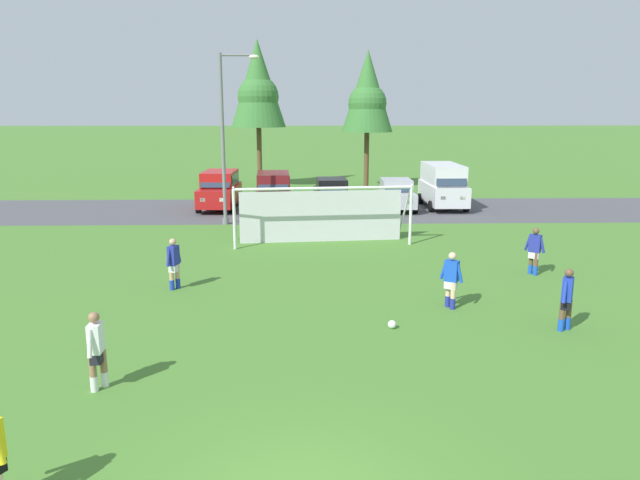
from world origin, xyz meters
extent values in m
plane|color=#477A2D|center=(0.00, 15.00, 0.00)|extent=(400.00, 400.00, 0.00)
cube|color=#4C4C51|center=(0.00, 25.32, 0.00)|extent=(52.00, 8.40, 0.01)
sphere|color=white|center=(2.34, 6.90, 0.11)|extent=(0.22, 0.22, 0.22)
sphere|color=black|center=(2.34, 6.90, 0.12)|extent=(0.08, 0.08, 0.08)
sphere|color=red|center=(2.40, 6.90, 0.11)|extent=(0.07, 0.07, 0.07)
cylinder|color=white|center=(4.53, 16.57, 1.22)|extent=(0.12, 0.12, 2.44)
cylinder|color=white|center=(-2.76, 15.91, 1.22)|extent=(0.12, 0.12, 2.44)
cylinder|color=white|center=(0.89, 16.24, 2.44)|extent=(7.30, 0.78, 0.12)
cylinder|color=white|center=(4.45, 17.46, 1.34)|extent=(0.26, 1.94, 2.46)
cylinder|color=white|center=(-2.84, 16.80, 1.34)|extent=(0.26, 1.94, 2.46)
cube|color=silver|center=(0.79, 17.23, 1.10)|extent=(6.93, 0.67, 2.20)
cylinder|color=beige|center=(4.28, 8.36, 0.40)|extent=(0.14, 0.14, 0.80)
cylinder|color=beige|center=(4.19, 8.58, 0.40)|extent=(0.14, 0.14, 0.80)
cylinder|color=#232D99|center=(4.28, 8.36, 0.16)|extent=(0.15, 0.15, 0.32)
cylinder|color=#232D99|center=(4.19, 8.58, 0.16)|extent=(0.15, 0.15, 0.32)
cube|color=silver|center=(4.24, 8.47, 0.72)|extent=(0.40, 0.37, 0.28)
cube|color=blue|center=(4.24, 8.47, 1.10)|extent=(0.45, 0.41, 0.60)
sphere|color=beige|center=(4.24, 8.47, 1.53)|extent=(0.22, 0.22, 0.22)
cylinder|color=blue|center=(4.42, 8.29, 1.08)|extent=(0.24, 0.20, 0.55)
cylinder|color=blue|center=(4.06, 8.64, 1.08)|extent=(0.24, 0.20, 0.55)
cylinder|color=#936B4C|center=(-4.03, 3.83, 0.40)|extent=(0.14, 0.14, 0.80)
cylinder|color=#936B4C|center=(-4.17, 3.63, 0.40)|extent=(0.14, 0.14, 0.80)
cylinder|color=white|center=(-4.03, 3.83, 0.16)|extent=(0.15, 0.15, 0.32)
cylinder|color=white|center=(-4.17, 3.63, 0.16)|extent=(0.15, 0.15, 0.32)
cube|color=black|center=(-4.10, 3.73, 0.72)|extent=(0.23, 0.35, 0.28)
cube|color=white|center=(-4.10, 3.73, 1.10)|extent=(0.25, 0.39, 0.60)
sphere|color=#936B4C|center=(-4.10, 3.73, 1.53)|extent=(0.22, 0.22, 0.22)
cylinder|color=white|center=(-4.07, 3.98, 1.08)|extent=(0.10, 0.23, 0.55)
cylinder|color=white|center=(-4.13, 3.48, 1.08)|extent=(0.10, 0.23, 0.55)
cylinder|color=brown|center=(6.65, 6.62, 0.40)|extent=(0.14, 0.14, 0.80)
cylinder|color=brown|center=(6.86, 6.72, 0.40)|extent=(0.14, 0.14, 0.80)
cylinder|color=blue|center=(6.65, 6.62, 0.16)|extent=(0.15, 0.15, 0.32)
cylinder|color=blue|center=(6.86, 6.72, 0.16)|extent=(0.15, 0.15, 0.32)
cube|color=black|center=(6.75, 6.67, 0.72)|extent=(0.36, 0.40, 0.28)
cube|color=#1E38B7|center=(6.75, 6.67, 1.10)|extent=(0.40, 0.45, 0.60)
sphere|color=brown|center=(6.75, 6.67, 1.53)|extent=(0.22, 0.22, 0.22)
cylinder|color=#1E38B7|center=(6.59, 6.48, 1.08)|extent=(0.19, 0.24, 0.55)
cylinder|color=#1E38B7|center=(6.91, 6.87, 1.08)|extent=(0.19, 0.24, 0.55)
cylinder|color=brown|center=(8.00, 11.74, 0.40)|extent=(0.14, 0.14, 0.80)
cylinder|color=brown|center=(7.91, 11.96, 0.40)|extent=(0.14, 0.14, 0.80)
cylinder|color=blue|center=(8.00, 11.74, 0.16)|extent=(0.15, 0.15, 0.32)
cylinder|color=blue|center=(7.91, 11.96, 0.16)|extent=(0.15, 0.15, 0.32)
cube|color=silver|center=(7.95, 11.85, 0.72)|extent=(0.40, 0.38, 0.28)
cube|color=#232D99|center=(7.95, 11.85, 1.10)|extent=(0.45, 0.42, 0.60)
sphere|color=brown|center=(7.95, 11.85, 1.53)|extent=(0.22, 0.22, 0.22)
cylinder|color=#232D99|center=(8.13, 11.67, 1.08)|extent=(0.24, 0.21, 0.55)
cylinder|color=#232D99|center=(7.78, 12.03, 1.08)|extent=(0.24, 0.21, 0.55)
cylinder|color=tan|center=(-3.96, 10.58, 0.40)|extent=(0.14, 0.14, 0.80)
cylinder|color=tan|center=(-4.11, 10.41, 0.40)|extent=(0.14, 0.14, 0.80)
cylinder|color=#1E38B7|center=(-3.96, 10.58, 0.16)|extent=(0.15, 0.15, 0.32)
cylinder|color=#1E38B7|center=(-4.11, 10.41, 0.16)|extent=(0.15, 0.15, 0.32)
cube|color=silver|center=(-4.03, 10.49, 0.72)|extent=(0.31, 0.39, 0.28)
cube|color=#232D99|center=(-4.03, 10.49, 1.10)|extent=(0.34, 0.43, 0.60)
sphere|color=tan|center=(-4.03, 10.49, 1.53)|extent=(0.22, 0.22, 0.22)
cylinder|color=#232D99|center=(-3.93, 10.72, 1.08)|extent=(0.15, 0.25, 0.55)
cylinder|color=#232D99|center=(-4.14, 10.26, 1.08)|extent=(0.15, 0.25, 0.55)
cube|color=red|center=(-4.76, 25.89, 0.82)|extent=(2.05, 4.66, 1.00)
cube|color=red|center=(-4.76, 26.09, 1.74)|extent=(1.85, 3.06, 0.84)
cube|color=#28384C|center=(-4.80, 24.67, 1.72)|extent=(1.63, 0.43, 0.71)
cube|color=#28384C|center=(-3.87, 26.06, 1.74)|extent=(0.12, 2.55, 0.59)
cube|color=white|center=(-4.32, 23.62, 0.87)|extent=(0.28, 0.09, 0.20)
cube|color=white|center=(-5.36, 23.65, 0.87)|extent=(0.28, 0.09, 0.20)
cube|color=#B21414|center=(-4.16, 28.13, 0.87)|extent=(0.28, 0.09, 0.20)
cube|color=#B21414|center=(-5.21, 28.17, 0.87)|extent=(0.28, 0.09, 0.20)
cylinder|color=black|center=(-3.86, 24.44, 0.32)|extent=(0.26, 0.65, 0.64)
cylinder|color=black|center=(-5.76, 24.50, 0.32)|extent=(0.26, 0.65, 0.64)
cylinder|color=black|center=(-3.77, 27.29, 0.32)|extent=(0.26, 0.65, 0.64)
cylinder|color=black|center=(-5.66, 27.35, 0.32)|extent=(0.26, 0.65, 0.64)
cube|color=maroon|center=(-1.64, 24.91, 0.82)|extent=(2.13, 4.69, 1.00)
cube|color=maroon|center=(-1.65, 25.11, 1.74)|extent=(1.89, 3.08, 0.84)
cube|color=#28384C|center=(-1.58, 23.69, 1.72)|extent=(1.63, 0.46, 0.71)
cube|color=#28384C|center=(-0.77, 25.15, 1.74)|extent=(0.17, 2.55, 0.59)
cube|color=white|center=(-1.01, 22.68, 0.87)|extent=(0.28, 0.09, 0.20)
cube|color=white|center=(-2.05, 22.63, 0.87)|extent=(0.28, 0.09, 0.20)
cube|color=#B21414|center=(-1.23, 27.19, 0.87)|extent=(0.28, 0.09, 0.20)
cube|color=#B21414|center=(-2.28, 27.14, 0.87)|extent=(0.28, 0.09, 0.20)
cylinder|color=black|center=(-0.62, 23.53, 0.32)|extent=(0.27, 0.65, 0.64)
cylinder|color=black|center=(-2.52, 23.44, 0.32)|extent=(0.27, 0.65, 0.64)
cylinder|color=black|center=(-0.77, 26.38, 0.32)|extent=(0.27, 0.65, 0.64)
cylinder|color=black|center=(-2.66, 26.29, 0.32)|extent=(0.27, 0.65, 0.64)
cube|color=black|center=(1.66, 25.86, 0.70)|extent=(2.01, 4.29, 0.76)
cube|color=black|center=(1.65, 26.01, 1.40)|extent=(1.76, 2.18, 0.64)
cube|color=#28384C|center=(1.70, 25.04, 1.38)|extent=(1.54, 0.39, 0.55)
cube|color=#28384C|center=(2.49, 26.05, 1.40)|extent=(0.13, 1.78, 0.45)
cube|color=white|center=(2.26, 23.83, 0.75)|extent=(0.28, 0.09, 0.20)
cube|color=white|center=(1.27, 23.78, 0.75)|extent=(0.28, 0.09, 0.20)
cube|color=#B21414|center=(2.05, 27.95, 0.75)|extent=(0.28, 0.09, 0.20)
cube|color=#B21414|center=(1.06, 27.90, 0.75)|extent=(0.28, 0.09, 0.20)
cylinder|color=black|center=(2.62, 24.61, 0.32)|extent=(0.27, 0.65, 0.64)
cylinder|color=black|center=(0.83, 24.52, 0.32)|extent=(0.27, 0.65, 0.64)
cylinder|color=black|center=(2.49, 27.21, 0.32)|extent=(0.27, 0.65, 0.64)
cylinder|color=black|center=(0.70, 27.12, 0.32)|extent=(0.27, 0.65, 0.64)
cube|color=#B2B2BC|center=(5.32, 25.43, 0.70)|extent=(1.91, 4.25, 0.76)
cube|color=#B2B2BC|center=(5.32, 25.58, 1.40)|extent=(1.71, 2.14, 0.64)
cube|color=#28384C|center=(5.30, 24.61, 1.38)|extent=(1.54, 0.36, 0.55)
cube|color=#28384C|center=(6.16, 25.56, 1.40)|extent=(0.09, 1.79, 0.45)
cube|color=white|center=(5.76, 23.36, 0.75)|extent=(0.28, 0.09, 0.20)
cube|color=white|center=(4.77, 23.38, 0.75)|extent=(0.28, 0.09, 0.20)
cube|color=#B21414|center=(5.87, 27.48, 0.75)|extent=(0.28, 0.09, 0.20)
cube|color=#B21414|center=(4.88, 27.50, 0.75)|extent=(0.28, 0.09, 0.20)
cylinder|color=black|center=(6.18, 24.10, 0.32)|extent=(0.26, 0.65, 0.64)
cylinder|color=black|center=(4.38, 24.15, 0.32)|extent=(0.26, 0.65, 0.64)
cylinder|color=black|center=(6.25, 26.71, 0.32)|extent=(0.26, 0.65, 0.64)
cylinder|color=black|center=(4.45, 26.75, 0.32)|extent=(0.26, 0.65, 0.64)
cube|color=silver|center=(8.12, 25.98, 0.87)|extent=(1.97, 4.81, 1.10)
cube|color=silver|center=(8.11, 26.18, 1.97)|extent=(1.81, 4.10, 1.10)
cube|color=#28384C|center=(8.12, 24.21, 1.95)|extent=(1.67, 0.47, 0.91)
cube|color=#28384C|center=(9.03, 26.19, 1.97)|extent=(0.05, 3.49, 0.77)
cube|color=white|center=(8.66, 23.62, 0.92)|extent=(0.28, 0.08, 0.20)
cube|color=white|center=(7.58, 23.62, 0.92)|extent=(0.28, 0.08, 0.20)
cube|color=#B21414|center=(8.65, 28.34, 0.92)|extent=(0.28, 0.08, 0.20)
cube|color=#B21414|center=(7.57, 28.34, 0.92)|extent=(0.28, 0.08, 0.20)
cylinder|color=black|center=(9.10, 24.50, 0.32)|extent=(0.24, 0.64, 0.64)
cylinder|color=black|center=(7.14, 24.49, 0.32)|extent=(0.24, 0.64, 0.64)
cylinder|color=black|center=(9.09, 27.47, 0.32)|extent=(0.24, 0.64, 0.64)
cylinder|color=black|center=(7.13, 27.47, 0.32)|extent=(0.24, 0.64, 0.64)
cylinder|color=brown|center=(-3.19, 35.67, 2.18)|extent=(0.36, 0.36, 4.37)
cone|color=#387533|center=(-3.19, 35.67, 7.43)|extent=(3.93, 3.93, 6.12)
sphere|color=#387533|center=(-3.19, 35.67, 6.51)|extent=(2.95, 2.95, 2.95)
cylinder|color=brown|center=(4.59, 34.91, 2.02)|extent=(0.36, 0.36, 4.04)
cone|color=#387533|center=(4.59, 34.91, 6.87)|extent=(3.64, 3.64, 5.66)
sphere|color=#387533|center=(4.59, 34.91, 6.03)|extent=(2.73, 2.73, 2.73)
cylinder|color=slate|center=(-3.85, 21.27, 4.08)|extent=(0.18, 0.18, 8.17)
cylinder|color=slate|center=(-3.85, 21.27, 0.15)|extent=(0.32, 0.32, 0.30)
cylinder|color=slate|center=(-3.05, 21.27, 8.07)|extent=(1.60, 0.10, 0.10)
ellipsoid|color=white|center=(-2.25, 21.27, 7.99)|extent=(0.48, 0.28, 0.20)
camera|label=1|loc=(0.08, -7.26, 5.53)|focal=32.61mm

